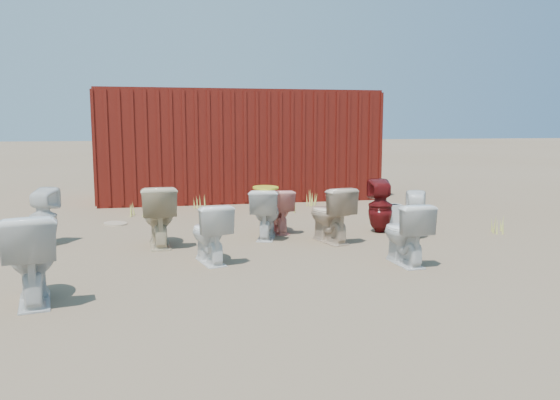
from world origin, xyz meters
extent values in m
plane|color=brown|center=(0.00, 0.00, 0.00)|extent=(100.00, 100.00, 0.00)
cube|color=#52110D|center=(0.00, 5.20, 1.20)|extent=(6.00, 2.40, 2.40)
imported|color=silver|center=(-2.93, -1.91, 0.43)|extent=(0.63, 0.92, 0.86)
imported|color=pink|center=(0.05, 0.89, 0.34)|extent=(0.38, 0.67, 0.68)
imported|color=white|center=(-1.17, -0.76, 0.37)|extent=(0.56, 0.79, 0.73)
imported|color=#601011|center=(1.59, 0.57, 0.41)|extent=(0.42, 0.42, 0.82)
imported|color=silver|center=(1.12, -1.32, 0.38)|extent=(0.46, 0.76, 0.75)
imported|color=silver|center=(-3.33, 0.68, 0.40)|extent=(0.46, 0.46, 0.80)
imported|color=beige|center=(-1.77, 0.31, 0.42)|extent=(0.52, 0.86, 0.85)
imported|color=#CCB295|center=(0.61, 0.06, 0.40)|extent=(0.63, 0.87, 0.80)
imported|color=silver|center=(-0.24, 0.50, 0.37)|extent=(0.61, 0.82, 0.74)
imported|color=white|center=(1.93, 0.06, 0.35)|extent=(0.42, 0.42, 0.70)
ellipsoid|color=gold|center=(-0.24, 0.50, 0.75)|extent=(0.38, 0.47, 0.02)
cube|color=silver|center=(1.91, 1.05, 0.17)|extent=(0.53, 0.29, 0.35)
ellipsoid|color=beige|center=(-1.76, 2.61, 0.01)|extent=(0.51, 0.58, 0.02)
ellipsoid|color=tan|center=(-2.50, 2.15, 0.01)|extent=(0.55, 0.59, 0.02)
cone|color=#BCBF4C|center=(-2.20, 2.93, 0.14)|extent=(0.36, 0.36, 0.27)
cone|color=#BCBF4C|center=(0.58, 2.72, 0.12)|extent=(0.32, 0.32, 0.24)
cone|color=#BCBF4C|center=(1.82, 3.07, 0.17)|extent=(0.36, 0.36, 0.34)
cone|color=#BCBF4C|center=(-0.97, 3.50, 0.14)|extent=(0.30, 0.30, 0.29)
cone|color=#BCBF4C|center=(1.35, 3.50, 0.16)|extent=(0.34, 0.34, 0.31)
cone|color=#BCBF4C|center=(3.37, 0.14, 0.13)|extent=(0.28, 0.28, 0.26)
camera|label=1|loc=(-1.71, -7.27, 1.67)|focal=35.00mm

